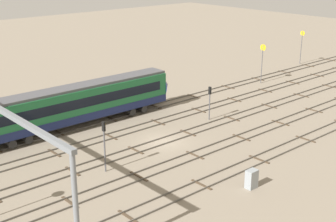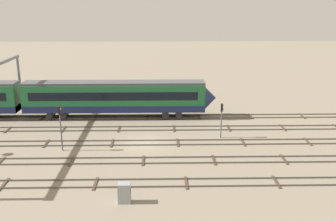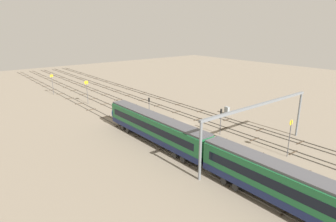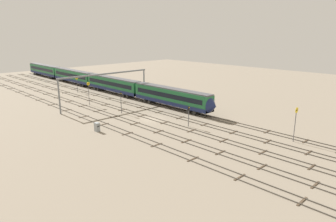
% 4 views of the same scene
% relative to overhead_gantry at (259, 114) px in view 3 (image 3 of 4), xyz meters
% --- Properties ---
extents(ground_plane, '(206.71, 206.71, 0.00)m').
position_rel_overhead_gantry_xyz_m(ground_plane, '(17.72, -0.04, -6.49)').
color(ground_plane, gray).
extents(track_near_foreground, '(190.71, 2.40, 0.16)m').
position_rel_overhead_gantry_xyz_m(track_near_foreground, '(17.72, -9.77, -6.42)').
color(track_near_foreground, '#59544C').
rests_on(track_near_foreground, ground).
extents(track_second_near, '(190.71, 2.40, 0.16)m').
position_rel_overhead_gantry_xyz_m(track_second_near, '(17.72, -4.91, -6.42)').
color(track_second_near, '#59544C').
rests_on(track_second_near, ground).
extents(track_middle, '(190.71, 2.40, 0.16)m').
position_rel_overhead_gantry_xyz_m(track_middle, '(17.72, -0.04, -6.42)').
color(track_middle, '#59544C').
rests_on(track_middle, ground).
extents(track_second_far, '(190.71, 2.40, 0.16)m').
position_rel_overhead_gantry_xyz_m(track_second_far, '(17.72, 4.82, -6.42)').
color(track_second_far, '#59544C').
rests_on(track_second_far, ground).
extents(track_with_train, '(190.71, 2.40, 0.16)m').
position_rel_overhead_gantry_xyz_m(track_with_train, '(17.72, 9.68, -6.42)').
color(track_with_train, '#59544C').
rests_on(track_with_train, ground).
extents(overhead_gantry, '(0.40, 25.22, 8.15)m').
position_rel_overhead_gantry_xyz_m(overhead_gantry, '(0.00, 0.00, 0.00)').
color(overhead_gantry, slate).
rests_on(overhead_gantry, ground).
extents(speed_sign_near_foreground, '(0.14, 0.85, 5.86)m').
position_rel_overhead_gantry_xyz_m(speed_sign_near_foreground, '(-3.52, -2.96, -2.81)').
color(speed_sign_near_foreground, '#4C4C51').
rests_on(speed_sign_near_foreground, ground).
extents(speed_sign_far_trackside, '(0.14, 0.99, 6.02)m').
position_rel_overhead_gantry_xyz_m(speed_sign_far_trackside, '(44.57, 7.99, -2.57)').
color(speed_sign_far_trackside, '#4C4C51').
rests_on(speed_sign_far_trackside, ground).
extents(speed_sign_distant_end, '(0.14, 0.85, 5.94)m').
position_rel_overhead_gantry_xyz_m(speed_sign_distant_end, '(60.39, 11.59, -2.76)').
color(speed_sign_distant_end, '#4C4C51').
rests_on(speed_sign_distant_end, ground).
extents(signal_light_trackside_approach, '(0.31, 0.32, 4.88)m').
position_rel_overhead_gantry_xyz_m(signal_light_trackside_approach, '(9.05, -2.01, -3.32)').
color(signal_light_trackside_approach, '#4C4C51').
rests_on(signal_light_trackside_approach, ground).
extents(signal_light_trackside_departure, '(0.31, 0.32, 4.09)m').
position_rel_overhead_gantry_xyz_m(signal_light_trackside_departure, '(26.46, 1.57, -3.79)').
color(signal_light_trackside_departure, '#4C4C51').
rests_on(signal_light_trackside_departure, ground).
extents(relay_cabinet, '(1.02, 0.71, 1.66)m').
position_rel_overhead_gantry_xyz_m(relay_cabinet, '(16.58, -12.93, -5.66)').
color(relay_cabinet, gray).
rests_on(relay_cabinet, ground).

